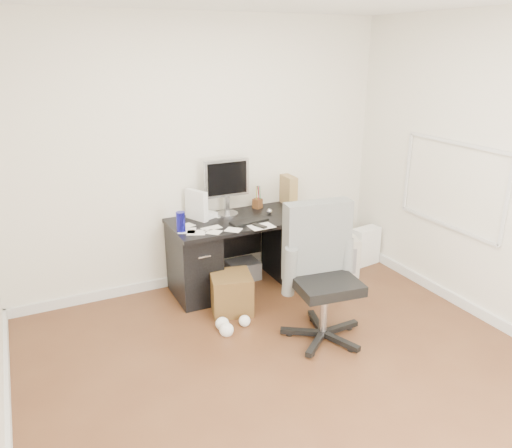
{
  "coord_description": "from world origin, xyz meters",
  "views": [
    {
      "loc": [
        -1.68,
        -2.68,
        2.39
      ],
      "look_at": [
        0.21,
        1.2,
        0.84
      ],
      "focal_mm": 35.0,
      "sensor_mm": 36.0,
      "label": 1
    }
  ],
  "objects_px": {
    "pc_tower": "(345,253)",
    "wicker_basket": "(231,293)",
    "lcd_monitor": "(227,187)",
    "keyboard": "(249,221)",
    "office_chair": "(326,276)",
    "desk": "(244,250)"
  },
  "relations": [
    {
      "from": "office_chair",
      "to": "wicker_basket",
      "type": "relative_size",
      "value": 3.17
    },
    {
      "from": "keyboard",
      "to": "pc_tower",
      "type": "relative_size",
      "value": 0.9
    },
    {
      "from": "office_chair",
      "to": "wicker_basket",
      "type": "xyz_separation_m",
      "value": [
        -0.52,
        0.79,
        -0.4
      ]
    },
    {
      "from": "keyboard",
      "to": "office_chair",
      "type": "xyz_separation_m",
      "value": [
        0.19,
        -1.08,
        -0.17
      ]
    },
    {
      "from": "desk",
      "to": "keyboard",
      "type": "distance_m",
      "value": 0.39
    },
    {
      "from": "desk",
      "to": "wicker_basket",
      "type": "distance_m",
      "value": 0.59
    },
    {
      "from": "keyboard",
      "to": "desk",
      "type": "bearing_deg",
      "value": 78.92
    },
    {
      "from": "lcd_monitor",
      "to": "keyboard",
      "type": "bearing_deg",
      "value": -69.22
    },
    {
      "from": "keyboard",
      "to": "pc_tower",
      "type": "height_order",
      "value": "keyboard"
    },
    {
      "from": "lcd_monitor",
      "to": "wicker_basket",
      "type": "bearing_deg",
      "value": -109.38
    },
    {
      "from": "wicker_basket",
      "to": "keyboard",
      "type": "bearing_deg",
      "value": 41.46
    },
    {
      "from": "lcd_monitor",
      "to": "office_chair",
      "type": "bearing_deg",
      "value": -76.75
    },
    {
      "from": "keyboard",
      "to": "office_chair",
      "type": "distance_m",
      "value": 1.11
    },
    {
      "from": "lcd_monitor",
      "to": "pc_tower",
      "type": "xyz_separation_m",
      "value": [
        1.26,
        -0.34,
        -0.83
      ]
    },
    {
      "from": "keyboard",
      "to": "wicker_basket",
      "type": "xyz_separation_m",
      "value": [
        -0.33,
        -0.29,
        -0.58
      ]
    },
    {
      "from": "office_chair",
      "to": "wicker_basket",
      "type": "bearing_deg",
      "value": 130.91
    },
    {
      "from": "wicker_basket",
      "to": "desk",
      "type": "bearing_deg",
      "value": 51.98
    },
    {
      "from": "keyboard",
      "to": "wicker_basket",
      "type": "bearing_deg",
      "value": -146.77
    },
    {
      "from": "lcd_monitor",
      "to": "office_chair",
      "type": "relative_size",
      "value": 0.5
    },
    {
      "from": "desk",
      "to": "pc_tower",
      "type": "height_order",
      "value": "desk"
    },
    {
      "from": "pc_tower",
      "to": "wicker_basket",
      "type": "xyz_separation_m",
      "value": [
        -1.49,
        -0.25,
        -0.03
      ]
    },
    {
      "from": "desk",
      "to": "lcd_monitor",
      "type": "distance_m",
      "value": 0.68
    }
  ]
}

